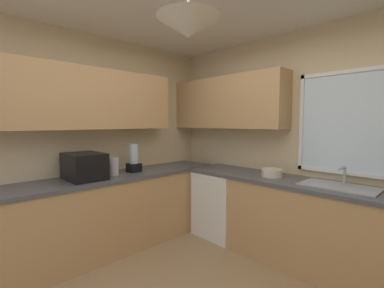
{
  "coord_description": "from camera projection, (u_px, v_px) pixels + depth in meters",
  "views": [
    {
      "loc": [
        1.36,
        -1.28,
        1.53
      ],
      "look_at": [
        -0.54,
        0.56,
        1.31
      ],
      "focal_mm": 24.82,
      "sensor_mm": 36.0,
      "label": 1
    }
  ],
  "objects": [
    {
      "name": "bowl",
      "position": [
        272.0,
        173.0,
        3.08
      ],
      "size": [
        0.24,
        0.24,
        0.09
      ],
      "primitive_type": "cylinder",
      "color": "beige",
      "rests_on": "counter_run_back"
    },
    {
      "name": "dishwasher",
      "position": [
        222.0,
        203.0,
        3.61
      ],
      "size": [
        0.6,
        0.6,
        0.86
      ],
      "primitive_type": "cube",
      "color": "white",
      "rests_on": "ground_plane"
    },
    {
      "name": "blender_appliance",
      "position": [
        134.0,
        159.0,
        3.36
      ],
      "size": [
        0.15,
        0.15,
        0.36
      ],
      "color": "black",
      "rests_on": "counter_run_left"
    },
    {
      "name": "microwave",
      "position": [
        84.0,
        166.0,
        2.93
      ],
      "size": [
        0.48,
        0.36,
        0.29
      ],
      "primitive_type": "cube",
      "color": "black",
      "rests_on": "counter_run_left"
    },
    {
      "name": "room_shell",
      "position": [
        198.0,
        98.0,
        2.43
      ],
      "size": [
        3.85,
        3.75,
        2.66
      ],
      "color": "beige",
      "rests_on": "ground_plane"
    },
    {
      "name": "sink_assembly",
      "position": [
        339.0,
        186.0,
        2.58
      ],
      "size": [
        0.68,
        0.4,
        0.19
      ],
      "color": "#9EA0A5",
      "rests_on": "counter_run_back"
    },
    {
      "name": "kettle",
      "position": [
        114.0,
        166.0,
        3.15
      ],
      "size": [
        0.12,
        0.12,
        0.21
      ],
      "primitive_type": "cylinder",
      "color": "#B7B7BC",
      "rests_on": "counter_run_left"
    },
    {
      "name": "counter_run_left",
      "position": [
        96.0,
        216.0,
        3.06
      ],
      "size": [
        0.65,
        3.36,
        0.9
      ],
      "color": "tan",
      "rests_on": "ground_plane"
    },
    {
      "name": "counter_run_back",
      "position": [
        304.0,
        223.0,
        2.84
      ],
      "size": [
        2.94,
        0.65,
        0.9
      ],
      "color": "tan",
      "rests_on": "ground_plane"
    }
  ]
}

